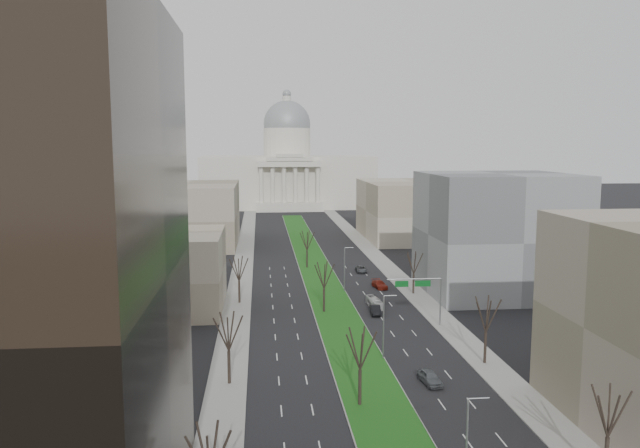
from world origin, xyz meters
TOP-DOWN VIEW (x-y plane):
  - ground at (0.00, 120.00)m, footprint 600.00×600.00m
  - median at (0.00, 118.99)m, footprint 8.00×222.03m
  - sidewalk_left at (-17.50, 95.00)m, footprint 5.00×330.00m
  - sidewalk_right at (17.50, 95.00)m, footprint 5.00×330.00m
  - capitol at (0.00, 269.59)m, footprint 80.00×46.00m
  - building_beige_left at (-33.00, 85.00)m, footprint 26.00×22.00m
  - building_grey_right at (34.00, 92.00)m, footprint 28.00×26.00m
  - building_far_left at (-35.00, 160.00)m, footprint 30.00×40.00m
  - building_far_right at (35.00, 165.00)m, footprint 30.00×40.00m
  - tree_left_mid at (-17.20, 48.00)m, footprint 5.40×5.40m
  - tree_left_far at (-17.20, 88.00)m, footprint 5.28×5.28m
  - tree_right_near at (17.20, 22.00)m, footprint 5.16×5.16m
  - tree_right_mid at (17.20, 52.00)m, footprint 5.52×5.52m
  - tree_right_far at (17.20, 92.00)m, footprint 5.04×5.04m
  - tree_median_a at (-2.00, 40.00)m, footprint 5.40×5.40m
  - tree_median_b at (-2.00, 80.00)m, footprint 5.40×5.40m
  - tree_median_c at (-2.00, 120.00)m, footprint 5.40×5.40m
  - streetlamp_median_a at (3.76, 20.00)m, footprint 1.90×0.20m
  - streetlamp_median_b at (3.76, 55.00)m, footprint 1.90×0.20m
  - streetlamp_median_c at (3.76, 95.00)m, footprint 1.90×0.20m
  - mast_arm_signs at (13.49, 70.03)m, footprint 9.12×0.24m
  - car_grey_near at (7.81, 45.76)m, footprint 2.59×5.09m
  - car_black at (6.90, 77.95)m, footprint 2.04×4.89m
  - car_red at (11.44, 97.66)m, footprint 2.99×5.63m
  - car_grey_far at (10.26, 114.13)m, footprint 2.55×5.17m
  - box_van at (7.55, 82.37)m, footprint 2.20×6.76m

SIDE VIEW (x-z plane):
  - ground at x=0.00m, z-range 0.00..0.00m
  - sidewalk_left at x=-17.50m, z-range 0.00..0.15m
  - sidewalk_right at x=17.50m, z-range 0.00..0.15m
  - median at x=0.00m, z-range 0.00..0.20m
  - car_grey_far at x=10.26m, z-range 0.00..1.41m
  - car_red at x=11.44m, z-range 0.00..1.55m
  - car_black at x=6.90m, z-range 0.00..1.57m
  - car_grey_near at x=7.81m, z-range 0.00..1.66m
  - box_van at x=7.55m, z-range 0.00..1.85m
  - streetlamp_median_a at x=3.76m, z-range 0.23..9.39m
  - streetlamp_median_b at x=3.76m, z-range 0.23..9.39m
  - streetlamp_median_c at x=3.76m, z-range 0.23..9.39m
  - mast_arm_signs at x=13.49m, z-range 2.06..10.15m
  - tree_right_far at x=17.20m, z-range 1.99..11.07m
  - tree_right_near at x=17.20m, z-range 2.04..11.33m
  - tree_left_far at x=-17.20m, z-range 2.09..11.59m
  - tree_left_mid at x=-17.20m, z-range 2.14..11.86m
  - tree_median_a at x=-2.00m, z-range 2.14..11.86m
  - tree_median_b at x=-2.00m, z-range 2.14..11.86m
  - tree_median_c at x=-2.00m, z-range 2.14..11.86m
  - building_beige_left at x=-33.00m, z-range 0.00..14.00m
  - tree_right_mid at x=17.20m, z-range 2.19..12.12m
  - building_far_left at x=-35.00m, z-range 0.00..18.00m
  - building_far_right at x=35.00m, z-range 0.00..18.00m
  - building_grey_right at x=34.00m, z-range 0.00..24.00m
  - capitol at x=0.00m, z-range -11.19..43.81m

